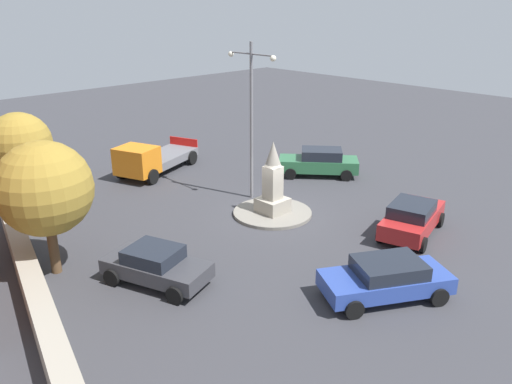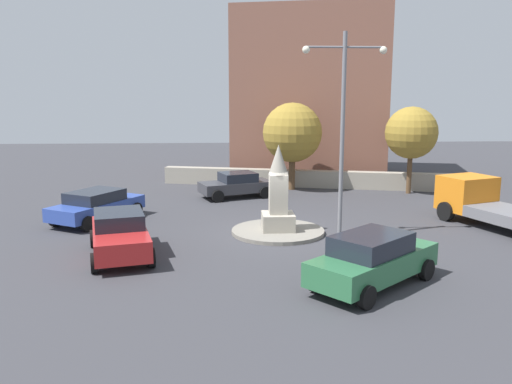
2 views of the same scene
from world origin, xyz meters
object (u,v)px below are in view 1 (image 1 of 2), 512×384
Objects in this scene: truck_orange_far_side at (150,159)px; tree_mid_cluster at (20,144)px; car_green_passing at (319,162)px; tree_near_wall at (44,189)px; streetlamp at (251,108)px; car_dark_grey_waiting at (156,265)px; car_red_near_island at (412,218)px; monument at (273,184)px; car_blue_parked_left at (386,278)px.

truck_orange_far_side is 7.77m from tree_mid_cluster.
tree_near_wall is at bearing -88.68° from car_green_passing.
car_green_passing is 0.89× the size of tree_near_wall.
truck_orange_far_side is (-6.72, -1.67, -3.72)m from streetlamp.
truck_orange_far_side is (-10.52, 6.66, 0.21)m from car_dark_grey_waiting.
car_red_near_island is at bearing 37.97° from tree_mid_cluster.
monument is 8.13m from car_blue_parked_left.
streetlamp reaches higher than car_dark_grey_waiting.
truck_orange_far_side is 11.73m from tree_near_wall.
tree_near_wall is (-3.28, -2.25, 2.60)m from car_dark_grey_waiting.
car_blue_parked_left is 16.82m from truck_orange_far_side.
car_red_near_island is at bearing 111.23° from car_blue_parked_left.
monument is 0.57× the size of truck_orange_far_side.
streetlamp reaches higher than monument.
monument is at bearing 5.20° from truck_orange_far_side.
streetlamp reaches higher than car_red_near_island.
truck_orange_far_side is (-6.88, -6.87, 0.11)m from car_green_passing.
car_green_passing is (0.16, 5.20, -3.83)m from streetlamp.
tree_mid_cluster is (-15.90, -5.71, 2.65)m from car_blue_parked_left.
car_blue_parked_left is at bearing -40.69° from car_green_passing.
car_red_near_island is at bearing 67.49° from car_dark_grey_waiting.
car_green_passing is at bearing 91.32° from tree_near_wall.
tree_mid_cluster is at bearing -135.16° from monument.
streetlamp is at bearing 114.54° from car_dark_grey_waiting.
tree_near_wall is (7.24, -8.91, 2.38)m from truck_orange_far_side.
car_dark_grey_waiting is 8.02m from car_blue_parked_left.
car_blue_parked_left is (6.22, 5.05, 0.02)m from car_dark_grey_waiting.
car_red_near_island is at bearing -23.01° from car_green_passing.
car_red_near_island is (8.03, 1.86, -3.85)m from streetlamp.
tree_near_wall reaches higher than car_green_passing.
tree_mid_cluster is at bearing -83.46° from truck_orange_far_side.
truck_orange_far_side is 1.19× the size of tree_near_wall.
tree_mid_cluster is at bearing -123.18° from streetlamp.
car_blue_parked_left is (2.00, -5.14, -0.05)m from car_red_near_island.
car_red_near_island is 1.01× the size of car_green_passing.
car_red_near_island is at bearing 13.46° from truck_orange_far_side.
streetlamp is 1.73× the size of car_green_passing.
tree_mid_cluster is at bearing -113.06° from car_green_passing.
monument is 0.71× the size of tree_mid_cluster.
car_dark_grey_waiting is (1.49, -7.49, -0.81)m from monument.
car_dark_grey_waiting is 4.75m from tree_near_wall.
car_green_passing is at bearing 105.05° from car_dark_grey_waiting.
tree_mid_cluster is at bearing -160.25° from car_blue_parked_left.
monument is 11.70m from tree_mid_cluster.
car_green_passing is at bearing 88.20° from streetlamp.
car_dark_grey_waiting is at bearing -65.46° from streetlamp.
streetlamp is 1.72× the size of car_red_near_island.
car_dark_grey_waiting is at bearing -32.36° from truck_orange_far_side.
car_dark_grey_waiting is 0.92× the size of car_red_near_island.
monument reaches higher than car_red_near_island.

